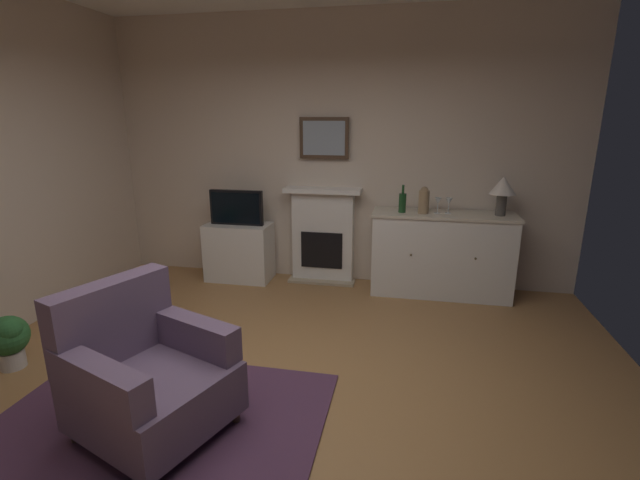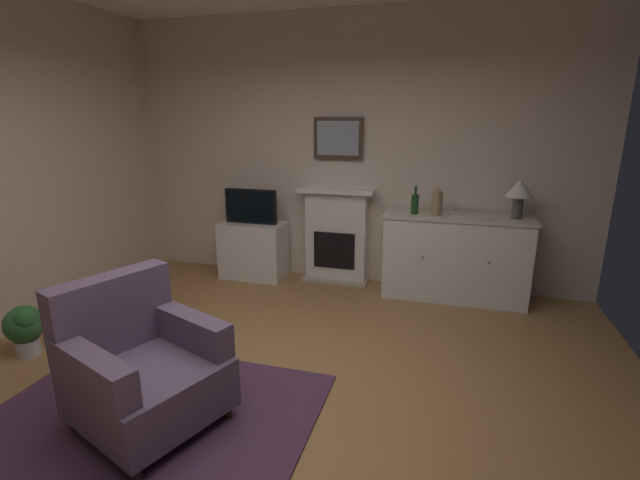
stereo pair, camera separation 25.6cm
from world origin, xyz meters
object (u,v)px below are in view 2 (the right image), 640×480
object	(u,v)px
fireplace_unit	(336,235)
wine_bottle	(415,204)
tv_set	(251,206)
vase_decorative	(437,202)
wine_glass_left	(452,204)
potted_plant_fern	(25,326)
wine_glass_center	(463,204)
table_lamp	(520,191)
tv_cabinet	(254,250)
armchair	(141,366)
framed_picture	(338,138)
sideboard_cabinet	(455,257)

from	to	relation	value
fireplace_unit	wine_bottle	size ratio (longest dim) A/B	3.79
wine_bottle	tv_set	size ratio (longest dim) A/B	0.47
wine_bottle	vase_decorative	size ratio (longest dim) A/B	1.03
wine_glass_left	potted_plant_fern	bearing A→B (deg)	-145.88
potted_plant_fern	fireplace_unit	bearing A→B (deg)	50.39
wine_glass_left	tv_set	distance (m)	2.23
tv_set	wine_glass_center	bearing A→B (deg)	0.18
table_lamp	vase_decorative	world-z (taller)	table_lamp
vase_decorative	tv_cabinet	bearing A→B (deg)	178.21
armchair	wine_glass_center	bearing A→B (deg)	54.11
vase_decorative	armchair	xyz separation A→B (m)	(-1.65, -2.58, -0.66)
wine_glass_left	potted_plant_fern	xyz separation A→B (m)	(-3.22, -2.18, -0.76)
framed_picture	wine_glass_center	xyz separation A→B (m)	(1.36, -0.22, -0.62)
fireplace_unit	potted_plant_fern	distance (m)	3.10
armchair	framed_picture	bearing A→B (deg)	79.30
tv_set	potted_plant_fern	bearing A→B (deg)	-114.36
wine_glass_left	tv_set	bearing A→B (deg)	179.73
framed_picture	tv_set	xyz separation A→B (m)	(-0.98, -0.23, -0.77)
table_lamp	sideboard_cabinet	bearing A→B (deg)	-180.00
framed_picture	tv_set	distance (m)	1.27
framed_picture	wine_glass_center	distance (m)	1.52
fireplace_unit	table_lamp	distance (m)	1.99
table_lamp	wine_glass_center	xyz separation A→B (m)	(-0.51, -0.00, -0.16)
sideboard_cabinet	tv_cabinet	size ratio (longest dim) A/B	1.97
table_lamp	vase_decorative	bearing A→B (deg)	-176.28
wine_glass_center	framed_picture	bearing A→B (deg)	170.69
sideboard_cabinet	framed_picture	bearing A→B (deg)	170.47
sideboard_cabinet	potted_plant_fern	world-z (taller)	sideboard_cabinet
wine_bottle	wine_glass_left	size ratio (longest dim) A/B	1.76
sideboard_cabinet	tv_set	xyz separation A→B (m)	(-2.30, -0.01, 0.42)
tv_cabinet	armchair	distance (m)	2.68
tv_cabinet	sideboard_cabinet	bearing A→B (deg)	-0.37
wine_glass_left	wine_glass_center	xyz separation A→B (m)	(0.11, 0.02, 0.00)
framed_picture	potted_plant_fern	world-z (taller)	framed_picture
table_lamp	potted_plant_fern	size ratio (longest dim) A/B	0.93
table_lamp	potted_plant_fern	world-z (taller)	table_lamp
framed_picture	tv_set	size ratio (longest dim) A/B	0.89
wine_bottle	wine_glass_left	distance (m)	0.36
table_lamp	armchair	xyz separation A→B (m)	(-2.41, -2.63, -0.80)
vase_decorative	tv_cabinet	distance (m)	2.20
potted_plant_fern	armchair	xyz separation A→B (m)	(1.43, -0.43, 0.13)
sideboard_cabinet	armchair	xyz separation A→B (m)	(-1.86, -2.63, -0.07)
wine_glass_center	armchair	size ratio (longest dim) A/B	0.16
sideboard_cabinet	wine_glass_left	xyz separation A→B (m)	(-0.07, -0.02, 0.57)
table_lamp	armchair	size ratio (longest dim) A/B	0.39
wine_glass_left	wine_glass_center	bearing A→B (deg)	9.22
table_lamp	tv_cabinet	xyz separation A→B (m)	(-2.85, 0.01, -0.84)
potted_plant_fern	wine_glass_left	bearing A→B (deg)	34.12
wine_bottle	vase_decorative	bearing A→B (deg)	-2.57
sideboard_cabinet	armchair	distance (m)	3.22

